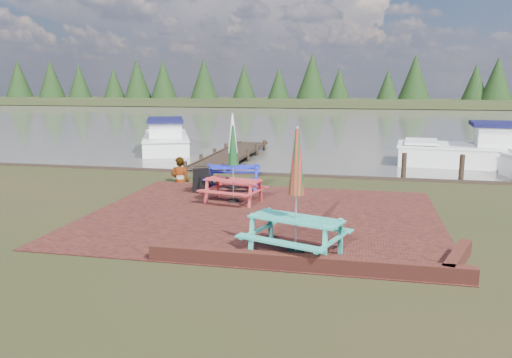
{
  "coord_description": "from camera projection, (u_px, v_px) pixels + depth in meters",
  "views": [
    {
      "loc": [
        2.46,
        -11.3,
        3.4
      ],
      "look_at": [
        -0.15,
        0.93,
        1.0
      ],
      "focal_mm": 35.0,
      "sensor_mm": 36.0,
      "label": 1
    }
  ],
  "objects": [
    {
      "name": "chalkboard",
      "position": [
        202.0,
        180.0,
        15.72
      ],
      "size": [
        0.53,
        0.72,
        0.81
      ],
      "rotation": [
        0.0,
        0.0,
        0.59
      ],
      "color": "black",
      "rests_on": "ground"
    },
    {
      "name": "picnic_table_teal",
      "position": [
        296.0,
        212.0,
        9.87
      ],
      "size": [
        2.28,
        2.15,
        2.56
      ],
      "rotation": [
        0.0,
        0.0,
        -0.34
      ],
      "color": "teal",
      "rests_on": "ground"
    },
    {
      "name": "boat_near",
      "position": [
        496.0,
        153.0,
        21.7
      ],
      "size": [
        8.15,
        3.49,
        2.14
      ],
      "rotation": [
        0.0,
        0.0,
        1.48
      ],
      "color": "silver",
      "rests_on": "ground"
    },
    {
      "name": "far_treeline",
      "position": [
        348.0,
        84.0,
        74.76
      ],
      "size": [
        120.0,
        10.0,
        8.1
      ],
      "color": "black",
      "rests_on": "ground"
    },
    {
      "name": "paving",
      "position": [
        262.0,
        216.0,
        12.96
      ],
      "size": [
        9.0,
        7.5,
        0.02
      ],
      "primitive_type": "cube",
      "color": "#3B1312",
      "rests_on": "ground"
    },
    {
      "name": "jetty",
      "position": [
        233.0,
        154.0,
        23.53
      ],
      "size": [
        1.76,
        9.08,
        1.0
      ],
      "color": "black",
      "rests_on": "ground"
    },
    {
      "name": "ground",
      "position": [
        254.0,
        227.0,
        12.0
      ],
      "size": [
        120.0,
        120.0,
        0.0
      ],
      "primitive_type": "plane",
      "color": "black",
      "rests_on": "ground"
    },
    {
      "name": "water",
      "position": [
        337.0,
        120.0,
        47.53
      ],
      "size": [
        120.0,
        60.0,
        0.02
      ],
      "primitive_type": "cube",
      "color": "#48463E",
      "rests_on": "ground"
    },
    {
      "name": "brick_wall",
      "position": [
        340.0,
        262.0,
        9.21
      ],
      "size": [
        6.21,
        1.79,
        0.3
      ],
      "color": "#4C1E16",
      "rests_on": "ground"
    },
    {
      "name": "person",
      "position": [
        179.0,
        157.0,
        17.31
      ],
      "size": [
        0.72,
        0.56,
        1.76
      ],
      "primitive_type": "imported",
      "rotation": [
        0.0,
        0.0,
        3.38
      ],
      "color": "gray",
      "rests_on": "ground"
    },
    {
      "name": "picnic_table_blue",
      "position": [
        233.0,
        163.0,
        16.18
      ],
      "size": [
        2.0,
        1.84,
        2.44
      ],
      "rotation": [
        0.0,
        0.0,
        0.17
      ],
      "color": "#171DAE",
      "rests_on": "ground"
    },
    {
      "name": "boat_jetty",
      "position": [
        166.0,
        140.0,
        27.1
      ],
      "size": [
        4.68,
        7.1,
        1.95
      ],
      "rotation": [
        0.0,
        0.0,
        0.39
      ],
      "color": "silver",
      "rests_on": "ground"
    },
    {
      "name": "picnic_table_red",
      "position": [
        233.0,
        176.0,
        14.34
      ],
      "size": [
        1.9,
        1.77,
        2.25
      ],
      "rotation": [
        0.0,
        0.0,
        -0.23
      ],
      "color": "#AA2B2E",
      "rests_on": "ground"
    }
  ]
}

